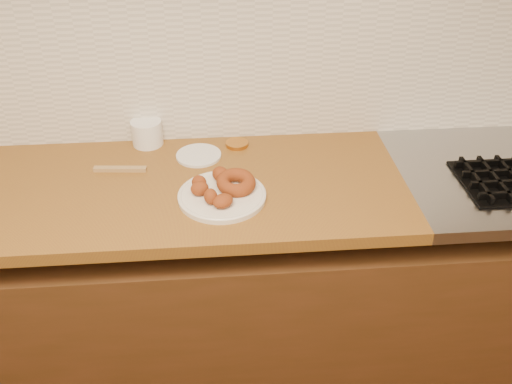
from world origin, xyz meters
TOP-DOWN VIEW (x-y plane):
  - wall_back at (0.00, 2.00)m, footprint 4.00×0.02m
  - base_cabinet at (0.00, 1.69)m, footprint 3.60×0.60m
  - butcher_block at (-0.65, 1.69)m, footprint 2.30×0.62m
  - backsplash at (0.00, 1.99)m, footprint 3.60×0.02m
  - donut_plate at (-0.07, 1.60)m, footprint 0.26×0.26m
  - ring_donut at (-0.03, 1.63)m, footprint 0.16×0.16m
  - fried_dough_chunks at (-0.10, 1.60)m, footprint 0.14×0.21m
  - plastic_tub at (-0.32, 1.95)m, footprint 0.12×0.12m
  - tub_lid at (-0.14, 1.85)m, footprint 0.19×0.19m
  - brass_jar_lid at (-0.01, 1.91)m, footprint 0.10×0.10m
  - wooden_utensil at (-0.40, 1.78)m, footprint 0.17×0.04m

SIDE VIEW (x-z plane):
  - base_cabinet at x=0.00m, z-range 0.00..0.77m
  - butcher_block at x=-0.65m, z-range 0.86..0.90m
  - tub_lid at x=-0.14m, z-range 0.90..0.91m
  - wooden_utensil at x=-0.40m, z-range 0.90..0.91m
  - brass_jar_lid at x=-0.01m, z-range 0.90..0.91m
  - donut_plate at x=-0.07m, z-range 0.90..0.92m
  - ring_donut at x=-0.03m, z-range 0.91..0.96m
  - fried_dough_chunks at x=-0.10m, z-range 0.91..0.96m
  - plastic_tub at x=-0.32m, z-range 0.90..0.99m
  - backsplash at x=0.00m, z-range 0.90..1.50m
  - wall_back at x=0.00m, z-range 0.00..2.70m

